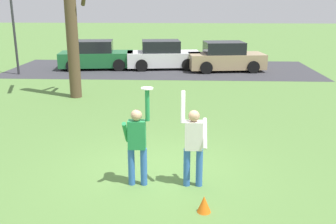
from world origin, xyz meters
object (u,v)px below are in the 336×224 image
person_catcher (137,141)px  lamppost_by_lot (13,24)px  field_cone_orange (204,204)px  bare_tree_tall (71,16)px  person_defender (194,142)px  parked_car_green (96,56)px  parked_car_white (163,56)px  parked_car_tan (226,58)px  frisbee_disc (147,88)px

person_catcher → lamppost_by_lot: bearing=122.2°
field_cone_orange → bare_tree_tall: bearing=119.0°
person_defender → parked_car_green: 15.29m
parked_car_green → field_cone_orange: 16.35m
person_catcher → bare_tree_tall: (-3.44, 7.59, 2.20)m
parked_car_green → field_cone_orange: (5.52, -15.38, -0.57)m
lamppost_by_lot → bare_tree_tall: bearing=-47.0°
parked_car_white → parked_car_tan: bearing=-16.9°
lamppost_by_lot → field_cone_orange: lamppost_by_lot is taller
person_catcher → parked_car_green: bearing=105.9°
person_defender → bare_tree_tall: (-4.60, 7.59, 2.20)m
bare_tree_tall → lamppost_by_lot: bare_tree_tall is taller
person_catcher → frisbee_disc: (0.22, 0.00, 1.11)m
parked_car_green → parked_car_tan: same height
bare_tree_tall → lamppost_by_lot: (-4.43, 4.76, -0.59)m
bare_tree_tall → field_cone_orange: (4.79, -8.64, -3.02)m
parked_car_tan → parked_car_green: bearing=170.1°
parked_car_white → field_cone_orange: 15.76m
parked_car_white → lamppost_by_lot: size_ratio=1.01×
person_catcher → field_cone_orange: (1.36, -1.05, -0.82)m
lamppost_by_lot → parked_car_white: bearing=16.7°
frisbee_disc → parked_car_white: size_ratio=0.06×
person_catcher → bare_tree_tall: size_ratio=0.31×
frisbee_disc → parked_car_green: bearing=107.0°
person_catcher → person_defender: 1.16m
person_catcher → parked_car_green: size_ratio=0.48×
frisbee_disc → field_cone_orange: frisbee_disc is taller
person_defender → parked_car_tan: size_ratio=0.47×
frisbee_disc → parked_car_tan: frisbee_disc is taller
field_cone_orange → parked_car_green: bearing=109.7°
parked_car_white → parked_car_tan: same height
frisbee_disc → field_cone_orange: bearing=-42.9°
person_defender → field_cone_orange: bearing=100.1°
parked_car_white → field_cone_orange: parked_car_white is taller
parked_car_green → field_cone_orange: size_ratio=13.44×
bare_tree_tall → field_cone_orange: size_ratio=20.65×
parked_car_green → bare_tree_tall: bearing=-91.4°
parked_car_tan → lamppost_by_lot: lamppost_by_lot is taller
frisbee_disc → lamppost_by_lot: 14.78m
person_catcher → parked_car_white: (-0.37, 14.61, -0.25)m
parked_car_white → frisbee_disc: bearing=-95.2°
frisbee_disc → lamppost_by_lot: lamppost_by_lot is taller
parked_car_white → lamppost_by_lot: bearing=-170.8°
person_catcher → bare_tree_tall: 8.62m
parked_car_tan → frisbee_disc: bearing=-109.2°
parked_car_tan → field_cone_orange: bearing=-104.3°
parked_car_tan → field_cone_orange: size_ratio=13.44×
parked_car_green → parked_car_white: same height
person_defender → lamppost_by_lot: lamppost_by_lot is taller
parked_car_tan → bare_tree_tall: bare_tree_tall is taller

